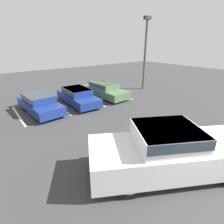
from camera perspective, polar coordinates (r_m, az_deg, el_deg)
ground_plane at (r=6.98m, az=23.66°, el=-20.55°), size 60.00×60.00×0.00m
stall_stripe_a at (r=13.04m, az=-28.22°, el=-1.10°), size 0.12×4.08×0.01m
stall_stripe_b at (r=13.65m, az=-16.77°, el=1.59°), size 0.12×4.08×0.01m
stall_stripe_c at (r=14.77m, az=-6.65°, el=3.92°), size 0.12×4.08×0.01m
stall_stripe_d at (r=16.30m, az=1.84°, el=5.77°), size 0.12×4.08×0.01m
pickup_truck at (r=6.72m, az=19.40°, el=-11.76°), size 6.21×4.70×1.86m
parked_sedan_a at (r=12.93m, az=-22.60°, el=2.77°), size 2.08×4.47×1.23m
parked_sedan_b at (r=13.90m, az=-11.20°, el=5.29°), size 1.87×4.58×1.22m
parked_sedan_c at (r=15.45m, az=-2.40°, el=7.41°), size 2.05×4.74×1.26m
light_post at (r=18.25m, az=10.85°, el=19.41°), size 0.70×0.36×6.74m
traffic_cone at (r=10.18m, az=25.27°, el=-4.82°), size 0.43×0.43×0.65m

